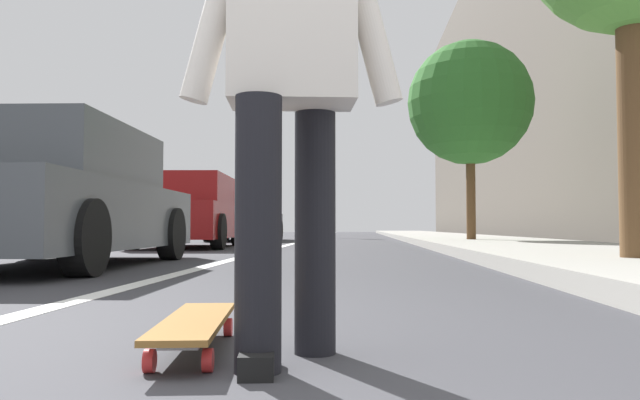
# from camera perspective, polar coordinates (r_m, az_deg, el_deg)

# --- Properties ---
(ground_plane) EXTENTS (80.00, 80.00, 0.00)m
(ground_plane) POSITION_cam_1_polar(r_m,az_deg,el_deg) (11.21, 1.43, -4.68)
(ground_plane) COLOR #38383D
(lane_stripe_white) EXTENTS (52.00, 0.16, 0.01)m
(lane_stripe_white) POSITION_cam_1_polar(r_m,az_deg,el_deg) (21.26, -0.95, -3.64)
(lane_stripe_white) COLOR silver
(lane_stripe_white) RESTS_ON ground
(sidewalk_curb) EXTENTS (52.00, 3.20, 0.15)m
(sidewalk_curb) POSITION_cam_1_polar(r_m,az_deg,el_deg) (19.43, 12.23, -3.48)
(sidewalk_curb) COLOR #9E9B93
(sidewalk_curb) RESTS_ON ground
(building_facade) EXTENTS (40.00, 1.20, 12.66)m
(building_facade) POSITION_cam_1_polar(r_m,az_deg,el_deg) (24.70, 17.93, 11.45)
(building_facade) COLOR #595249
(building_facade) RESTS_ON ground
(skateboard) EXTENTS (0.86, 0.29, 0.11)m
(skateboard) POSITION_cam_1_polar(r_m,az_deg,el_deg) (2.20, -11.51, -11.20)
(skateboard) COLOR red
(skateboard) RESTS_ON ground
(skater_person) EXTENTS (0.48, 0.72, 1.64)m
(skater_person) POSITION_cam_1_polar(r_m,az_deg,el_deg) (2.03, -2.73, 12.07)
(skater_person) COLOR black
(skater_person) RESTS_ON ground
(parked_car_near) EXTENTS (4.46, 2.11, 1.50)m
(parked_car_near) POSITION_cam_1_polar(r_m,az_deg,el_deg) (7.22, -23.34, 0.07)
(parked_car_near) COLOR #4C5156
(parked_car_near) RESTS_ON ground
(parked_car_mid) EXTENTS (4.13, 2.00, 1.50)m
(parked_car_mid) POSITION_cam_1_polar(r_m,az_deg,el_deg) (13.11, -11.93, -1.14)
(parked_car_mid) COLOR maroon
(parked_car_mid) RESTS_ON ground
(parked_car_far) EXTENTS (4.36, 2.08, 1.47)m
(parked_car_far) POSITION_cam_1_polar(r_m,az_deg,el_deg) (19.18, -6.87, -1.66)
(parked_car_far) COLOR black
(parked_car_far) RESTS_ON ground
(traffic_light) EXTENTS (0.33, 0.28, 4.06)m
(traffic_light) POSITION_cam_1_polar(r_m,az_deg,el_deg) (25.23, -1.18, 2.94)
(traffic_light) COLOR #2D2D2D
(traffic_light) RESTS_ON ground
(street_tree_mid) EXTENTS (2.81, 2.81, 4.64)m
(street_tree_mid) POSITION_cam_1_polar(r_m,az_deg,el_deg) (14.53, 13.69, 8.69)
(street_tree_mid) COLOR brown
(street_tree_mid) RESTS_ON ground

